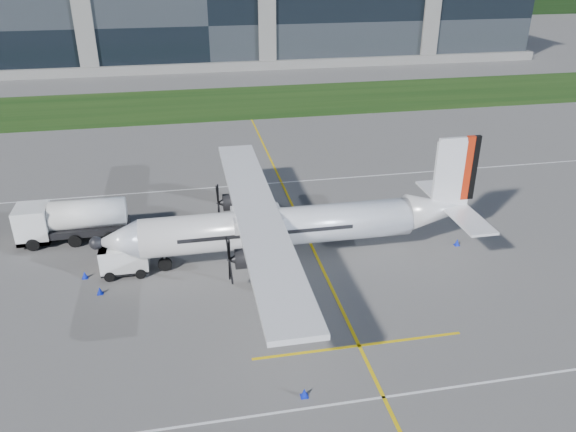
% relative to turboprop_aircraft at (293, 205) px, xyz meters
% --- Properties ---
extents(ground, '(400.00, 400.00, 0.00)m').
position_rel_turboprop_aircraft_xyz_m(ground, '(-1.26, 35.82, -4.12)').
color(ground, '#5C5A57').
rests_on(ground, ground).
extents(grass_strip, '(400.00, 18.00, 0.04)m').
position_rel_turboprop_aircraft_xyz_m(grass_strip, '(-1.26, 43.82, -4.10)').
color(grass_strip, '#16360E').
rests_on(grass_strip, ground).
extents(terminal_building, '(120.00, 20.00, 15.00)m').
position_rel_turboprop_aircraft_xyz_m(terminal_building, '(-1.26, 75.82, 3.38)').
color(terminal_building, black).
rests_on(terminal_building, ground).
extents(tree_line, '(400.00, 6.00, 6.00)m').
position_rel_turboprop_aircraft_xyz_m(tree_line, '(-1.26, 135.82, -1.12)').
color(tree_line, black).
rests_on(tree_line, ground).
extents(yellow_taxiway_centerline, '(0.20, 70.00, 0.01)m').
position_rel_turboprop_aircraft_xyz_m(yellow_taxiway_centerline, '(1.74, 5.82, -4.11)').
color(yellow_taxiway_centerline, yellow).
rests_on(yellow_taxiway_centerline, ground).
extents(turboprop_aircraft, '(26.47, 27.45, 8.23)m').
position_rel_turboprop_aircraft_xyz_m(turboprop_aircraft, '(0.00, 0.00, 0.00)').
color(turboprop_aircraft, white).
rests_on(turboprop_aircraft, ground).
extents(fuel_tanker_truck, '(8.31, 2.70, 3.12)m').
position_rel_turboprop_aircraft_xyz_m(fuel_tanker_truck, '(-16.05, 5.82, -2.56)').
color(fuel_tanker_truck, white).
rests_on(fuel_tanker_truck, ground).
extents(baggage_tug, '(3.33, 2.00, 2.00)m').
position_rel_turboprop_aircraft_xyz_m(baggage_tug, '(-11.43, 0.20, -3.12)').
color(baggage_tug, white).
rests_on(baggage_tug, ground).
extents(ground_crew_person, '(0.70, 0.86, 1.86)m').
position_rel_turboprop_aircraft_xyz_m(ground_crew_person, '(-12.88, 1.49, -3.19)').
color(ground_crew_person, '#F25907').
rests_on(ground_crew_person, ground).
extents(safety_cone_fwd, '(0.36, 0.36, 0.50)m').
position_rel_turboprop_aircraft_xyz_m(safety_cone_fwd, '(-14.09, -0.00, -3.87)').
color(safety_cone_fwd, '#0A1DB8').
rests_on(safety_cone_fwd, ground).
extents(safety_cone_nose_port, '(0.36, 0.36, 0.50)m').
position_rel_turboprop_aircraft_xyz_m(safety_cone_nose_port, '(-12.90, -2.13, -3.87)').
color(safety_cone_nose_port, '#0A1DB8').
rests_on(safety_cone_nose_port, ground).
extents(safety_cone_portwing, '(0.36, 0.36, 0.50)m').
position_rel_turboprop_aircraft_xyz_m(safety_cone_portwing, '(-2.08, -13.38, -3.87)').
color(safety_cone_portwing, '#0A1DB8').
rests_on(safety_cone_portwing, ground).
extents(safety_cone_tail, '(0.36, 0.36, 0.50)m').
position_rel_turboprop_aircraft_xyz_m(safety_cone_tail, '(12.30, -0.50, -3.87)').
color(safety_cone_tail, '#0A1DB8').
rests_on(safety_cone_tail, ground).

